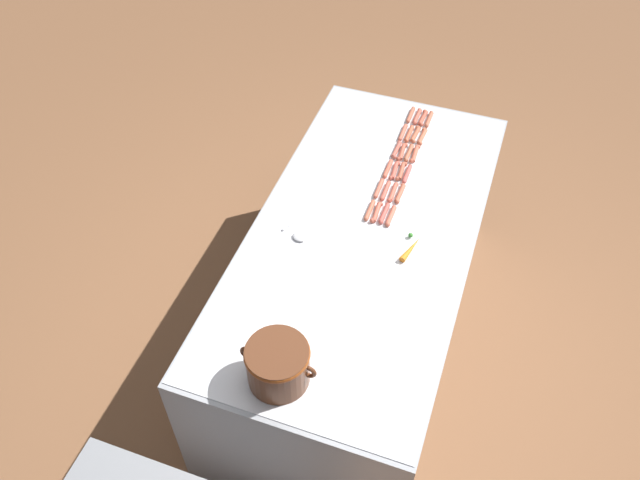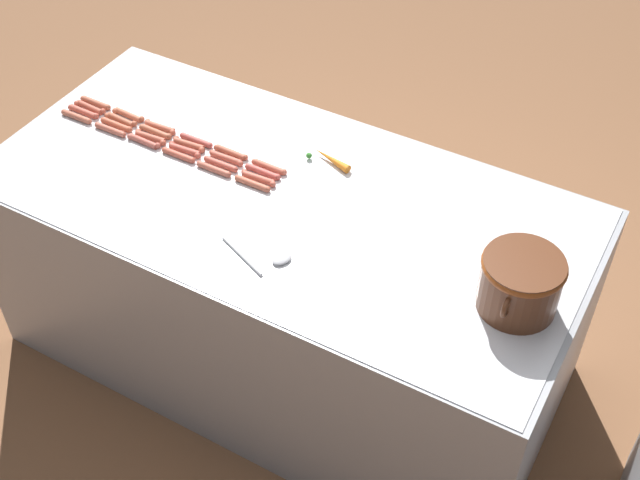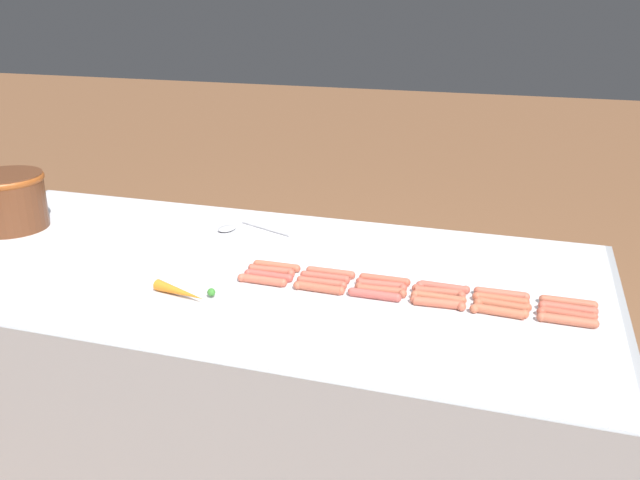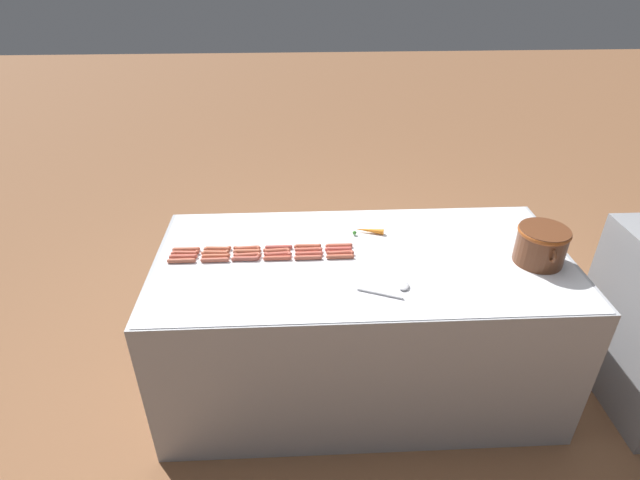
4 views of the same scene
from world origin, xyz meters
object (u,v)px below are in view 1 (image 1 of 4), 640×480
(hot_dog_2, at_px, (415,154))
(serving_spoon, at_px, (299,231))
(hot_dog_0, at_px, (429,119))
(hot_dog_7, at_px, (415,134))
(hot_dog_19, at_px, (403,132))
(hot_dog_18, at_px, (411,115))
(hot_dog_22, at_px, (379,188))
(hot_dog_9, at_px, (401,171))
(hot_dog_23, at_px, (370,210))
(hot_dog_1, at_px, (422,137))
(hot_dog_3, at_px, (407,174))
(hot_dog_4, at_px, (400,193))
(hot_dog_21, at_px, (388,169))
(hot_dog_11, at_px, (384,213))
(hot_dog_10, at_px, (393,192))
(hot_dog_12, at_px, (417,116))
(hot_dog_15, at_px, (395,170))
(hot_dog_8, at_px, (409,153))
(hot_dog_20, at_px, (396,150))
(hot_dog_6, at_px, (423,118))
(bean_pot, at_px, (278,363))
(hot_dog_14, at_px, (402,152))
(hot_dog_16, at_px, (385,191))
(hot_dog_13, at_px, (409,134))
(carrot, at_px, (411,248))
(hot_dog_5, at_px, (391,216))
(hot_dog_17, at_px, (377,212))

(hot_dog_2, bearing_deg, serving_spoon, 61.96)
(hot_dog_0, distance_m, hot_dog_7, 0.16)
(hot_dog_7, height_order, hot_dog_19, same)
(hot_dog_18, bearing_deg, hot_dog_22, 89.83)
(hot_dog_9, bearing_deg, hot_dog_23, 77.35)
(hot_dog_1, height_order, hot_dog_23, same)
(hot_dog_3, height_order, hot_dog_4, same)
(hot_dog_21, bearing_deg, hot_dog_11, 102.49)
(hot_dog_10, relative_size, hot_dog_11, 1.00)
(hot_dog_9, height_order, hot_dog_12, same)
(hot_dog_1, height_order, hot_dog_10, same)
(hot_dog_15, bearing_deg, serving_spoon, 60.39)
(hot_dog_1, xyz_separation_m, hot_dog_2, (0.00, 0.16, 0.00))
(hot_dog_8, relative_size, hot_dog_20, 1.00)
(hot_dog_4, bearing_deg, hot_dog_8, -83.55)
(hot_dog_2, xyz_separation_m, hot_dog_7, (0.04, -0.16, 0.00))
(hot_dog_6, height_order, bean_pot, bean_pot)
(hot_dog_14, bearing_deg, hot_dog_21, 77.15)
(hot_dog_12, distance_m, hot_dog_22, 0.65)
(hot_dog_3, relative_size, hot_dog_23, 1.00)
(hot_dog_10, relative_size, hot_dog_16, 1.00)
(bean_pot, bearing_deg, hot_dog_10, -97.23)
(hot_dog_13, distance_m, carrot, 0.85)
(hot_dog_6, relative_size, hot_dog_13, 1.00)
(hot_dog_7, bearing_deg, hot_dog_11, 90.37)
(hot_dog_11, xyz_separation_m, hot_dog_21, (0.07, -0.32, 0.00))
(hot_dog_2, distance_m, hot_dog_13, 0.17)
(hot_dog_5, relative_size, hot_dog_12, 1.00)
(hot_dog_9, xyz_separation_m, bean_pot, (0.15, 1.34, 0.10))
(hot_dog_17, height_order, hot_dog_21, same)
(hot_dog_17, xyz_separation_m, hot_dog_18, (0.03, -0.82, 0.00))
(hot_dog_8, bearing_deg, hot_dog_11, 89.95)
(hot_dog_6, xyz_separation_m, hot_dog_21, (0.07, 0.49, 0.00))
(hot_dog_12, bearing_deg, hot_dog_3, 97.83)
(hot_dog_16, xyz_separation_m, hot_dog_21, (0.03, -0.17, 0.00))
(hot_dog_7, bearing_deg, hot_dog_4, 94.81)
(hot_dog_6, height_order, hot_dog_18, same)
(bean_pot, relative_size, serving_spoon, 1.22)
(hot_dog_3, xyz_separation_m, hot_dog_22, (0.11, 0.15, 0.00))
(hot_dog_3, bearing_deg, hot_dog_10, 78.18)
(hot_dog_2, height_order, hot_dog_5, same)
(hot_dog_22, relative_size, bean_pot, 0.46)
(hot_dog_20, bearing_deg, hot_dog_18, -89.36)
(hot_dog_15, bearing_deg, bean_pot, 85.13)
(hot_dog_4, relative_size, hot_dog_9, 1.00)
(hot_dog_2, distance_m, hot_dog_15, 0.18)
(hot_dog_20, bearing_deg, hot_dog_6, -102.21)
(hot_dog_1, distance_m, hot_dog_23, 0.66)
(hot_dog_20, distance_m, carrot, 0.71)
(hot_dog_20, bearing_deg, bean_pot, 86.98)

